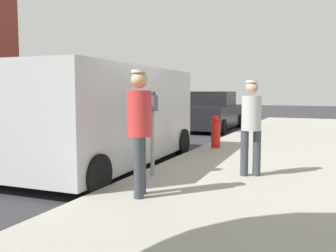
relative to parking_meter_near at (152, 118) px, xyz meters
name	(u,v)px	position (x,y,z in m)	size (l,w,h in m)	color
ground_plane	(97,174)	(-1.35, 0.25, -1.18)	(80.00, 80.00, 0.00)	#2D2D33
sidewalk_slab	(279,189)	(2.15, 0.25, -1.11)	(5.00, 32.00, 0.15)	#9E998E
parking_meter_near	(152,118)	(0.00, 0.00, 0.00)	(0.14, 0.18, 1.52)	gray
pedestrian_in_gray	(251,122)	(1.59, 0.70, -0.07)	(0.34, 0.34, 1.69)	#383D47
pedestrian_in_red	(140,124)	(0.40, -1.23, 0.00)	(0.34, 0.35, 1.79)	#383D47
parked_van	(108,114)	(-1.50, 0.93, -0.03)	(2.30, 5.27, 2.15)	#BCBCC1
parked_sedan_ahead	(212,113)	(-1.75, 9.45, -0.43)	(2.08, 4.46, 1.65)	black
fire_hydrant	(216,132)	(0.10, 3.65, -0.61)	(0.24, 0.24, 0.86)	red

